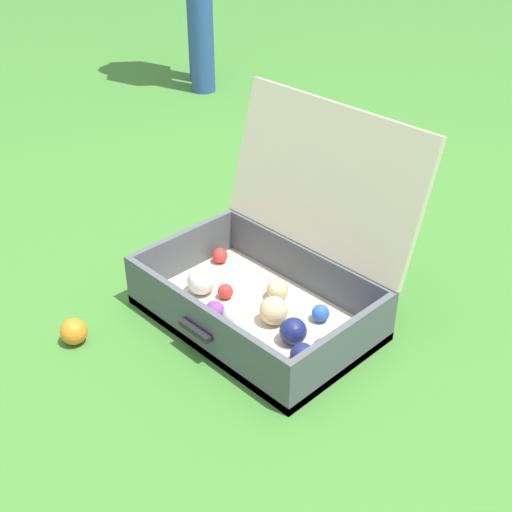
{
  "coord_description": "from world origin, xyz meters",
  "views": [
    {
      "loc": [
        1.1,
        -1.02,
        1.16
      ],
      "look_at": [
        0.02,
        0.03,
        0.21
      ],
      "focal_mm": 47.89,
      "sensor_mm": 36.0,
      "label": 1
    }
  ],
  "objects": [
    {
      "name": "ground_plane",
      "position": [
        0.0,
        0.0,
        0.0
      ],
      "size": [
        16.0,
        16.0,
        0.0
      ],
      "primitive_type": "plane",
      "color": "#3D7A2D"
    },
    {
      "name": "stray_ball_on_grass",
      "position": [
        -0.24,
        -0.38,
        0.04
      ],
      "size": [
        0.07,
        0.07,
        0.07
      ],
      "primitive_type": "sphere",
      "color": "orange",
      "rests_on": "ground"
    },
    {
      "name": "open_suitcase",
      "position": [
        0.03,
        0.09,
        0.12
      ],
      "size": [
        0.63,
        0.54,
        0.55
      ],
      "color": "beige",
      "rests_on": "ground"
    }
  ]
}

